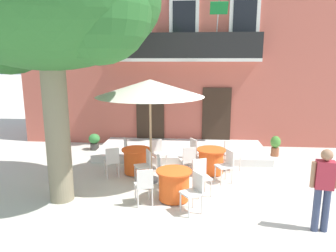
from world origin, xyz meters
The scene contains 23 objects.
ground_plane centered at (0.00, 0.00, 0.00)m, with size 120.00×120.00×0.00m, color beige.
building_facade centered at (-0.95, 6.99, 3.75)m, with size 13.00×5.09×7.50m.
entrance_step_platform centered at (-0.95, 3.74, 0.12)m, with size 5.92×2.51×0.25m, color silver.
plane_tree centered at (-3.80, -0.20, 4.47)m, with size 5.05×4.44×6.07m.
cafe_table_near_tree centered at (-0.99, -0.05, 0.39)m, with size 0.86×0.86×0.76m.
cafe_chair_near_tree_0 centered at (-0.51, -0.63, 0.53)m, with size 0.56×0.56×0.91m.
cafe_chair_near_tree_1 centered at (-0.34, 0.32, 0.53)m, with size 0.53×0.53×0.91m.
cafe_chair_near_tree_2 centered at (-1.31, 0.63, 0.53)m, with size 0.51×0.51×0.91m.
cafe_chair_near_tree_3 centered at (-1.67, -0.39, 0.53)m, with size 0.51×0.51×0.91m.
cafe_table_middle centered at (-2.23, 1.68, 0.39)m, with size 0.86×0.86×0.76m.
cafe_chair_middle_0 centered at (-1.87, 1.02, 0.53)m, with size 0.52×0.52×0.91m.
cafe_chair_middle_1 centered at (-1.64, 2.15, 0.53)m, with size 0.55×0.55×0.91m.
cafe_chair_middle_2 centered at (-2.59, 2.34, 0.53)m, with size 0.52×0.52×0.91m.
cafe_chair_middle_3 centered at (-2.86, 1.28, 0.53)m, with size 0.54×0.54×0.91m.
cafe_table_front centered at (0.00, 1.84, 0.39)m, with size 0.86×0.86×0.76m.
cafe_chair_front_0 centered at (0.38, 1.20, 0.53)m, with size 0.53×0.53×0.91m.
cafe_chair_front_1 centered at (0.64, 2.24, 0.53)m, with size 0.53×0.53×0.91m.
cafe_chair_front_2 centered at (-0.44, 2.46, 0.53)m, with size 0.54×0.54×0.91m.
cafe_chair_front_3 centered at (-0.68, 1.52, 0.53)m, with size 0.51×0.51×0.91m.
cafe_umbrella centered at (-1.71, 1.09, 2.61)m, with size 2.90×2.90×2.85m.
ground_planter_left centered at (-4.26, 4.02, 0.34)m, with size 0.42×0.42×0.62m.
ground_planter_right centered at (2.36, 3.78, 0.41)m, with size 0.35×0.35×0.72m.
pedestrian_near_entrance centered at (2.00, -1.22, 0.96)m, with size 0.53×0.27×1.70m.
Camera 1 is at (-0.57, -7.14, 3.37)m, focal length 33.44 mm.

